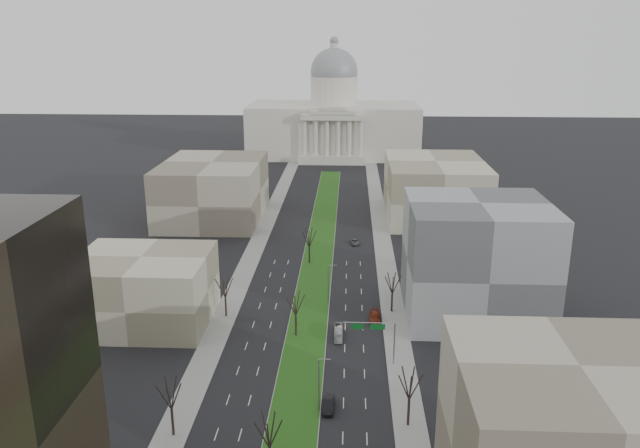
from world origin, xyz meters
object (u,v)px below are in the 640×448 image
(car_black, at_px, (329,404))
(box_van, at_px, (338,333))
(car_red, at_px, (375,317))
(car_grey_far, at_px, (355,242))

(car_black, relative_size, box_van, 0.78)
(car_black, relative_size, car_red, 0.91)
(car_black, bearing_deg, car_grey_far, 88.23)
(car_black, distance_m, box_van, 24.32)
(car_red, bearing_deg, car_black, -101.43)
(car_black, bearing_deg, car_red, 76.87)
(car_black, xyz_separation_m, car_grey_far, (4.48, 80.13, -0.18))
(car_black, height_order, car_red, car_black)
(car_grey_far, bearing_deg, car_black, -99.70)
(car_black, height_order, box_van, box_van)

